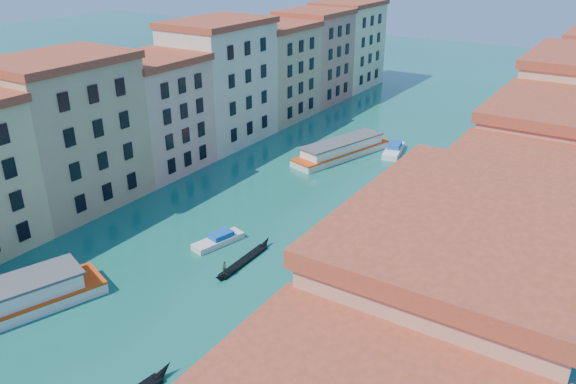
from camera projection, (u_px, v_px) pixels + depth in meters
name	position (u px, v px, depth m)	size (l,w,h in m)	color
left_bank_palazzos	(196.00, 94.00, 92.76)	(12.80, 128.40, 21.00)	tan
right_bank_palazzos	(563.00, 158.00, 65.51)	(12.80, 128.40, 21.00)	#A64F34
quay	(483.00, 213.00, 73.24)	(4.00, 140.00, 1.00)	#9B957D
mooring_poles_right	(331.00, 359.00, 46.52)	(1.44, 54.24, 3.20)	brown
vaporetto_far	(342.00, 149.00, 93.12)	(9.68, 19.76, 2.87)	silver
gondola_fore	(244.00, 260.00, 62.70)	(1.02, 10.49, 2.09)	black
gondola_far	(391.00, 214.00, 73.01)	(3.89, 13.46, 1.92)	black
motorboat_mid	(219.00, 240.00, 66.62)	(3.57, 6.74, 1.33)	silver
motorboat_far	(394.00, 149.00, 94.90)	(4.11, 8.23, 1.63)	white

